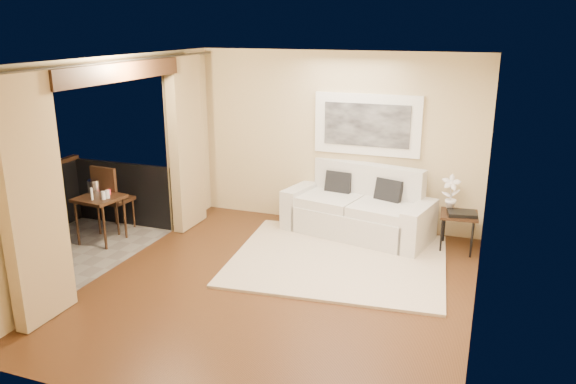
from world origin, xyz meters
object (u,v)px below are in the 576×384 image
at_px(bistro_table, 100,202).
at_px(balcony_chair_near, 28,223).
at_px(ice_bucket, 94,187).
at_px(balcony_chair_far, 109,194).
at_px(orchid, 451,192).
at_px(side_table, 459,217).
at_px(sofa, 359,211).

xyz_separation_m(bistro_table, balcony_chair_near, (-0.26, -1.09, 0.02)).
distance_m(bistro_table, ice_bucket, 0.28).
xyz_separation_m(balcony_chair_near, ice_bucket, (0.09, 1.21, 0.17)).
distance_m(bistro_table, balcony_chair_far, 0.41).
bearing_deg(balcony_chair_near, orchid, 18.20).
distance_m(orchid, balcony_chair_near, 5.70).
bearing_deg(bistro_table, side_table, 16.61).
xyz_separation_m(orchid, bistro_table, (-4.76, -1.61, -0.19)).
height_order(sofa, balcony_chair_near, balcony_chair_near).
height_order(bistro_table, ice_bucket, ice_bucket).
xyz_separation_m(sofa, balcony_chair_near, (-3.72, -2.68, 0.25)).
height_order(side_table, balcony_chair_far, balcony_chair_far).
xyz_separation_m(orchid, balcony_chair_near, (-5.02, -2.70, -0.18)).
relative_size(side_table, balcony_chair_far, 0.52).
bearing_deg(balcony_chair_near, bistro_table, 66.32).
relative_size(sofa, side_table, 4.23).
distance_m(bistro_table, balcony_chair_near, 1.12).
bearing_deg(sofa, balcony_chair_far, -149.45).
xyz_separation_m(bistro_table, balcony_chair_far, (-0.13, 0.39, 0.00)).
distance_m(sofa, bistro_table, 3.82).
xyz_separation_m(side_table, balcony_chair_near, (-5.17, -2.55, 0.13)).
relative_size(sofa, bistro_table, 3.37).
bearing_deg(side_table, ice_bucket, -165.27).
height_order(side_table, ice_bucket, ice_bucket).
distance_m(orchid, bistro_table, 5.03).
bearing_deg(sofa, bistro_table, -143.23).
xyz_separation_m(balcony_chair_far, balcony_chair_near, (-0.14, -1.48, 0.01)).
bearing_deg(sofa, balcony_chair_near, -132.22).
bearing_deg(orchid, bistro_table, -161.32).
bearing_deg(sofa, orchid, 12.52).
relative_size(orchid, bistro_table, 0.73).
xyz_separation_m(side_table, orchid, (-0.15, 0.15, 0.31)).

